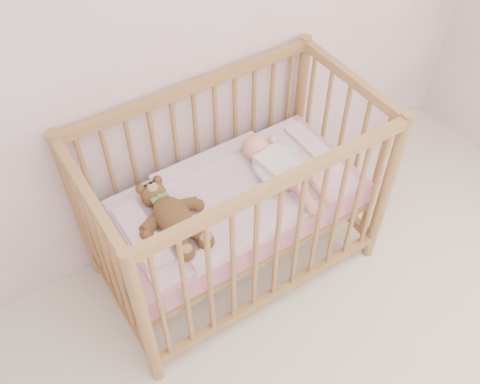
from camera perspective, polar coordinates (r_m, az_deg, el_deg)
wall_back at (r=2.25m, az=-10.11°, el=18.24°), size 4.00×0.02×2.70m
crib at (r=2.57m, az=-0.60°, el=-1.08°), size 1.36×0.76×1.00m
mattress at (r=2.59m, az=-0.60°, el=-1.30°), size 1.22×0.62×0.13m
blanket at (r=2.53m, az=-0.61°, el=-0.20°), size 1.10×0.58×0.06m
baby at (r=2.56m, az=4.17°, el=2.82°), size 0.35×0.61×0.14m
teddy_bear at (r=2.35m, az=-7.23°, el=-2.41°), size 0.37×0.50×0.13m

